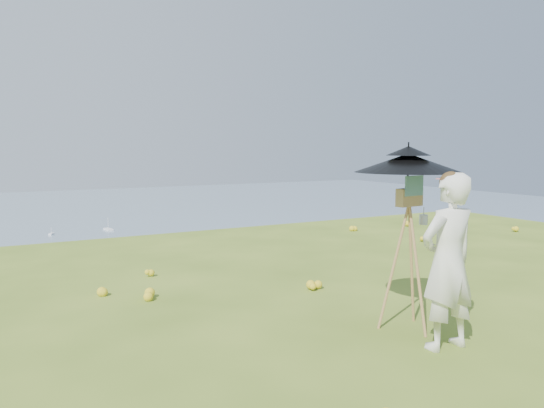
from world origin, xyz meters
TOP-DOWN VIEW (x-y plane):
  - ground at (0.00, 0.00)m, footprint 14.00×14.00m
  - bay_water at (0.00, 240.00)m, footprint 700.00×700.00m
  - slope_trees at (0.00, 35.00)m, footprint 110.00×50.00m
  - harbor_town at (0.00, 75.00)m, footprint 110.00×22.00m
  - wildflowers at (0.00, 0.25)m, footprint 10.00×10.50m
  - painter at (-2.04, -1.14)m, footprint 0.64×0.43m
  - field_easel at (-1.98, -0.53)m, footprint 0.71×0.71m
  - sun_umbrella at (-1.99, -0.50)m, footprint 1.30×1.30m
  - painter_cap at (-2.04, -1.14)m, footprint 0.24×0.28m

SIDE VIEW (x-z plane):
  - bay_water at x=0.00m, z-range -34.00..-34.00m
  - harbor_town at x=0.00m, z-range -32.00..-27.00m
  - slope_trees at x=0.00m, z-range -18.00..-12.00m
  - ground at x=0.00m, z-range 0.00..0.00m
  - wildflowers at x=0.00m, z-range 0.00..0.12m
  - field_easel at x=-1.98m, z-range 0.00..1.69m
  - painter at x=-2.04m, z-range 0.00..1.75m
  - painter_cap at x=-2.04m, z-range 1.65..1.75m
  - sun_umbrella at x=-1.99m, z-range 1.39..2.04m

